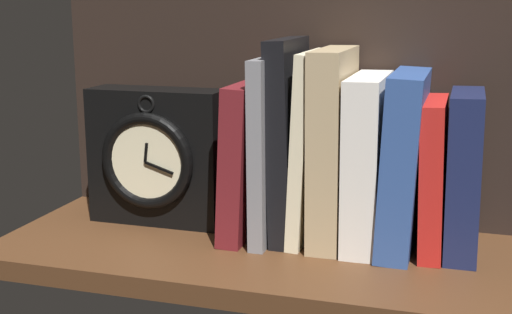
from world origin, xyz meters
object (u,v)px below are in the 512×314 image
at_px(book_cream_twain, 309,147).
at_px(book_white_catcher, 367,161).
at_px(book_maroon_dawkins, 249,158).
at_px(book_blue_modern, 404,161).
at_px(framed_clock, 156,157).
at_px(book_tan_shortstories, 333,147).
at_px(book_black_skeptic, 289,140).
at_px(book_red_requiem, 434,176).
at_px(book_navy_bierce, 464,174).
at_px(book_gray_chess, 269,147).

bearing_deg(book_cream_twain, book_white_catcher, 0.00).
relative_size(book_maroon_dawkins, book_blue_modern, 0.92).
bearing_deg(framed_clock, book_maroon_dawkins, -0.32).
height_order(book_maroon_dawkins, book_tan_shortstories, book_tan_shortstories).
relative_size(book_black_skeptic, book_tan_shortstories, 1.05).
height_order(book_cream_twain, book_white_catcher, book_cream_twain).
distance_m(book_cream_twain, framed_clock, 0.21).
bearing_deg(book_black_skeptic, book_red_requiem, 0.00).
xyz_separation_m(book_cream_twain, book_blue_modern, (0.12, 0.00, -0.01)).
distance_m(book_tan_shortstories, book_white_catcher, 0.05).
xyz_separation_m(book_tan_shortstories, framed_clock, (-0.24, 0.00, -0.03)).
distance_m(book_white_catcher, book_navy_bierce, 0.12).
height_order(book_maroon_dawkins, book_red_requiem, book_maroon_dawkins).
relative_size(book_red_requiem, book_navy_bierce, 0.95).
height_order(book_tan_shortstories, framed_clock, book_tan_shortstories).
bearing_deg(book_black_skeptic, book_blue_modern, 0.00).
xyz_separation_m(book_gray_chess, book_blue_modern, (0.17, 0.00, -0.01)).
bearing_deg(book_blue_modern, book_navy_bierce, 0.00).
bearing_deg(book_tan_shortstories, book_cream_twain, 180.00).
distance_m(book_red_requiem, framed_clock, 0.36).
bearing_deg(framed_clock, book_cream_twain, -0.20).
xyz_separation_m(book_red_requiem, framed_clock, (-0.36, 0.00, -0.00)).
bearing_deg(book_navy_bierce, book_tan_shortstories, 180.00).
bearing_deg(framed_clock, book_red_requiem, -0.11).
bearing_deg(book_red_requiem, book_blue_modern, 180.00).
relative_size(book_maroon_dawkins, book_black_skeptic, 0.78).
relative_size(book_tan_shortstories, book_blue_modern, 1.12).
distance_m(book_blue_modern, book_navy_bierce, 0.07).
relative_size(book_black_skeptic, book_cream_twain, 1.06).
height_order(book_black_skeptic, book_blue_modern, book_black_skeptic).
xyz_separation_m(book_tan_shortstories, book_red_requiem, (0.12, 0.00, -0.03)).
bearing_deg(book_black_skeptic, book_white_catcher, 0.00).
bearing_deg(book_tan_shortstories, book_blue_modern, 0.00).
xyz_separation_m(book_red_requiem, book_navy_bierce, (0.03, 0.00, 0.01)).
bearing_deg(book_cream_twain, framed_clock, 179.80).
xyz_separation_m(book_maroon_dawkins, book_blue_modern, (0.20, 0.00, 0.01)).
height_order(book_gray_chess, book_black_skeptic, book_black_skeptic).
bearing_deg(book_gray_chess, book_maroon_dawkins, 180.00).
bearing_deg(book_red_requiem, book_maroon_dawkins, 180.00).
relative_size(book_maroon_dawkins, book_tan_shortstories, 0.82).
distance_m(book_blue_modern, book_red_requiem, 0.04).
height_order(book_black_skeptic, book_cream_twain, book_black_skeptic).
bearing_deg(framed_clock, book_black_skeptic, -0.22).
height_order(book_navy_bierce, framed_clock, book_navy_bierce).
height_order(book_white_catcher, book_blue_modern, book_blue_modern).
bearing_deg(book_red_requiem, book_black_skeptic, 180.00).
distance_m(book_tan_shortstories, book_red_requiem, 0.13).
xyz_separation_m(book_tan_shortstories, book_white_catcher, (0.04, 0.00, -0.02)).
bearing_deg(book_maroon_dawkins, book_cream_twain, 0.00).
xyz_separation_m(book_maroon_dawkins, book_navy_bierce, (0.27, 0.00, -0.00)).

